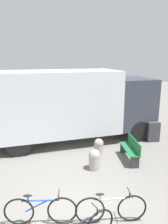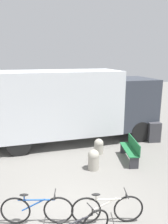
{
  "view_description": "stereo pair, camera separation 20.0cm",
  "coord_description": "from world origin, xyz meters",
  "px_view_note": "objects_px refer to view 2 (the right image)",
  "views": [
    {
      "loc": [
        -0.36,
        -4.54,
        4.03
      ],
      "look_at": [
        0.86,
        4.12,
        1.82
      ],
      "focal_mm": 35.0,
      "sensor_mm": 36.0,
      "label": 1
    },
    {
      "loc": [
        -0.16,
        -4.57,
        4.03
      ],
      "look_at": [
        0.86,
        4.12,
        1.82
      ],
      "focal_mm": 35.0,
      "sensor_mm": 36.0,
      "label": 2
    }
  ],
  "objects_px": {
    "delivery_truck": "(71,103)",
    "bollard_far_bench": "(99,146)",
    "bicycle_far": "(107,209)",
    "utility_box": "(153,132)",
    "bicycle_near": "(37,210)",
    "bollard_near_bench": "(94,159)",
    "park_bench": "(131,149)"
  },
  "relations": [
    {
      "from": "delivery_truck",
      "to": "bicycle_near",
      "type": "height_order",
      "value": "delivery_truck"
    },
    {
      "from": "delivery_truck",
      "to": "bollard_near_bench",
      "type": "bearing_deg",
      "value": -87.54
    },
    {
      "from": "bicycle_near",
      "to": "bollard_far_bench",
      "type": "xyz_separation_m",
      "value": [
        2.25,
        3.83,
        -0.05
      ]
    },
    {
      "from": "bicycle_far",
      "to": "delivery_truck",
      "type": "bearing_deg",
      "value": 98.66
    },
    {
      "from": "bollard_far_bench",
      "to": "bicycle_near",
      "type": "bearing_deg",
      "value": -120.4
    },
    {
      "from": "bicycle_far",
      "to": "bollard_far_bench",
      "type": "height_order",
      "value": "bicycle_far"
    },
    {
      "from": "delivery_truck",
      "to": "bicycle_far",
      "type": "height_order",
      "value": "delivery_truck"
    },
    {
      "from": "bicycle_near",
      "to": "bicycle_far",
      "type": "xyz_separation_m",
      "value": [
        1.72,
        -0.18,
        0.0
      ]
    },
    {
      "from": "bicycle_near",
      "to": "bollard_near_bench",
      "type": "relative_size",
      "value": 2.33
    },
    {
      "from": "delivery_truck",
      "to": "bicycle_far",
      "type": "distance_m",
      "value": 5.92
    },
    {
      "from": "bicycle_near",
      "to": "bicycle_far",
      "type": "bearing_deg",
      "value": -0.26
    },
    {
      "from": "bollard_far_bench",
      "to": "bicycle_far",
      "type": "bearing_deg",
      "value": -97.45
    },
    {
      "from": "bicycle_far",
      "to": "utility_box",
      "type": "xyz_separation_m",
      "value": [
        3.44,
        5.12,
        0.09
      ]
    },
    {
      "from": "bollard_near_bench",
      "to": "utility_box",
      "type": "relative_size",
      "value": 0.79
    },
    {
      "from": "delivery_truck",
      "to": "bicycle_near",
      "type": "relative_size",
      "value": 4.68
    },
    {
      "from": "bicycle_far",
      "to": "utility_box",
      "type": "bearing_deg",
      "value": 59.52
    },
    {
      "from": "bicycle_far",
      "to": "park_bench",
      "type": "bearing_deg",
      "value": 65.96
    },
    {
      "from": "park_bench",
      "to": "bicycle_far",
      "type": "height_order",
      "value": "park_bench"
    },
    {
      "from": "delivery_truck",
      "to": "bollard_near_bench",
      "type": "distance_m",
      "value": 3.41
    },
    {
      "from": "utility_box",
      "to": "bicycle_near",
      "type": "bearing_deg",
      "value": -136.25
    },
    {
      "from": "delivery_truck",
      "to": "bicycle_near",
      "type": "distance_m",
      "value": 5.85
    },
    {
      "from": "bollard_near_bench",
      "to": "bollard_far_bench",
      "type": "relative_size",
      "value": 1.16
    },
    {
      "from": "bollard_far_bench",
      "to": "utility_box",
      "type": "height_order",
      "value": "utility_box"
    },
    {
      "from": "bicycle_far",
      "to": "utility_box",
      "type": "relative_size",
      "value": 1.84
    },
    {
      "from": "park_bench",
      "to": "bicycle_near",
      "type": "xyz_separation_m",
      "value": [
        -3.4,
        -3.05,
        -0.09
      ]
    },
    {
      "from": "park_bench",
      "to": "bicycle_far",
      "type": "xyz_separation_m",
      "value": [
        -1.68,
        -3.23,
        -0.09
      ]
    },
    {
      "from": "utility_box",
      "to": "park_bench",
      "type": "bearing_deg",
      "value": -132.96
    },
    {
      "from": "bicycle_near",
      "to": "utility_box",
      "type": "relative_size",
      "value": 1.84
    },
    {
      "from": "park_bench",
      "to": "bollard_far_bench",
      "type": "height_order",
      "value": "park_bench"
    },
    {
      "from": "bicycle_near",
      "to": "bollard_near_bench",
      "type": "distance_m",
      "value": 3.1
    },
    {
      "from": "delivery_truck",
      "to": "bollard_far_bench",
      "type": "bearing_deg",
      "value": -67.22
    },
    {
      "from": "delivery_truck",
      "to": "park_bench",
      "type": "distance_m",
      "value": 3.6
    }
  ]
}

